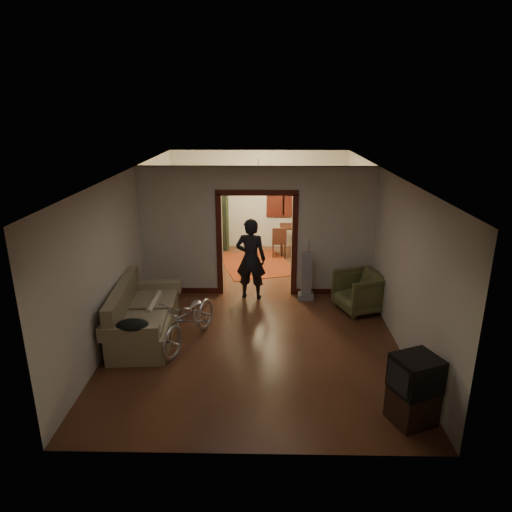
{
  "coord_description": "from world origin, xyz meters",
  "views": [
    {
      "loc": [
        0.17,
        -8.7,
        3.98
      ],
      "look_at": [
        0.0,
        -0.3,
        1.2
      ],
      "focal_mm": 32.0,
      "sensor_mm": 36.0,
      "label": 1
    }
  ],
  "objects_px": {
    "bicycle": "(190,319)",
    "armchair": "(360,292)",
    "desk": "(299,240)",
    "person": "(251,259)",
    "locker": "(213,221)",
    "sofa": "(145,311)"
  },
  "relations": [
    {
      "from": "armchair",
      "to": "desk",
      "type": "height_order",
      "value": "armchair"
    },
    {
      "from": "bicycle",
      "to": "person",
      "type": "relative_size",
      "value": 0.99
    },
    {
      "from": "bicycle",
      "to": "armchair",
      "type": "xyz_separation_m",
      "value": [
        3.22,
        1.42,
        -0.06
      ]
    },
    {
      "from": "desk",
      "to": "bicycle",
      "type": "bearing_deg",
      "value": -116.38
    },
    {
      "from": "sofa",
      "to": "desk",
      "type": "relative_size",
      "value": 1.96
    },
    {
      "from": "armchair",
      "to": "desk",
      "type": "bearing_deg",
      "value": 174.65
    },
    {
      "from": "person",
      "to": "desk",
      "type": "relative_size",
      "value": 1.63
    },
    {
      "from": "person",
      "to": "sofa",
      "type": "bearing_deg",
      "value": 53.21
    },
    {
      "from": "sofa",
      "to": "armchair",
      "type": "relative_size",
      "value": 2.4
    },
    {
      "from": "bicycle",
      "to": "person",
      "type": "distance_m",
      "value": 2.3
    },
    {
      "from": "armchair",
      "to": "person",
      "type": "relative_size",
      "value": 0.5
    },
    {
      "from": "person",
      "to": "locker",
      "type": "relative_size",
      "value": 1.05
    },
    {
      "from": "bicycle",
      "to": "locker",
      "type": "bearing_deg",
      "value": 112.04
    },
    {
      "from": "bicycle",
      "to": "locker",
      "type": "height_order",
      "value": "locker"
    },
    {
      "from": "bicycle",
      "to": "desk",
      "type": "xyz_separation_m",
      "value": [
        2.25,
        5.14,
        -0.06
      ]
    },
    {
      "from": "sofa",
      "to": "armchair",
      "type": "distance_m",
      "value": 4.24
    },
    {
      "from": "armchair",
      "to": "person",
      "type": "xyz_separation_m",
      "value": [
        -2.23,
        0.61,
        0.48
      ]
    },
    {
      "from": "sofa",
      "to": "bicycle",
      "type": "height_order",
      "value": "sofa"
    },
    {
      "from": "locker",
      "to": "desk",
      "type": "bearing_deg",
      "value": -22.39
    },
    {
      "from": "sofa",
      "to": "bicycle",
      "type": "distance_m",
      "value": 0.89
    },
    {
      "from": "armchair",
      "to": "desk",
      "type": "xyz_separation_m",
      "value": [
        -0.97,
        3.72,
        -0.0
      ]
    },
    {
      "from": "bicycle",
      "to": "desk",
      "type": "bearing_deg",
      "value": 86.36
    }
  ]
}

